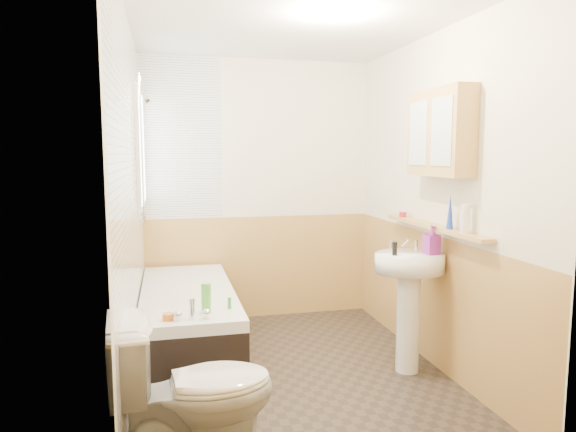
# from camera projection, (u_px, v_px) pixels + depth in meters

# --- Properties ---
(floor) EXTENTS (2.80, 2.80, 0.00)m
(floor) POSITION_uv_depth(u_px,v_px,m) (293.00, 373.00, 3.77)
(floor) COLOR black
(floor) RESTS_ON ground
(ceiling) EXTENTS (2.80, 2.80, 0.00)m
(ceiling) POSITION_uv_depth(u_px,v_px,m) (293.00, 21.00, 3.47)
(ceiling) COLOR white
(ceiling) RESTS_ON ground
(wall_back) EXTENTS (2.20, 0.02, 2.50)m
(wall_back) POSITION_uv_depth(u_px,v_px,m) (258.00, 191.00, 4.98)
(wall_back) COLOR #EFE6C6
(wall_back) RESTS_ON ground
(wall_front) EXTENTS (2.20, 0.02, 2.50)m
(wall_front) POSITION_uv_depth(u_px,v_px,m) (370.00, 235.00, 2.26)
(wall_front) COLOR #EFE6C6
(wall_front) RESTS_ON ground
(wall_left) EXTENTS (0.02, 2.80, 2.50)m
(wall_left) POSITION_uv_depth(u_px,v_px,m) (129.00, 208.00, 3.37)
(wall_left) COLOR #EFE6C6
(wall_left) RESTS_ON ground
(wall_right) EXTENTS (0.02, 2.80, 2.50)m
(wall_right) POSITION_uv_depth(u_px,v_px,m) (435.00, 201.00, 3.88)
(wall_right) COLOR #EFE6C6
(wall_right) RESTS_ON ground
(wainscot_right) EXTENTS (0.01, 2.80, 1.00)m
(wainscot_right) POSITION_uv_depth(u_px,v_px,m) (429.00, 298.00, 3.96)
(wainscot_right) COLOR tan
(wainscot_right) RESTS_ON wall_right
(wainscot_front) EXTENTS (2.20, 0.01, 1.00)m
(wainscot_front) POSITION_uv_depth(u_px,v_px,m) (365.00, 394.00, 2.37)
(wainscot_front) COLOR tan
(wainscot_front) RESTS_ON wall_front
(wainscot_back) EXTENTS (2.20, 0.01, 1.00)m
(wainscot_back) POSITION_uv_depth(u_px,v_px,m) (259.00, 267.00, 5.05)
(wainscot_back) COLOR tan
(wainscot_back) RESTS_ON wall_back
(tile_cladding_left) EXTENTS (0.01, 2.80, 2.50)m
(tile_cladding_left) POSITION_uv_depth(u_px,v_px,m) (133.00, 208.00, 3.37)
(tile_cladding_left) COLOR white
(tile_cladding_left) RESTS_ON wall_left
(tile_return_back) EXTENTS (0.75, 0.01, 1.50)m
(tile_return_back) POSITION_uv_depth(u_px,v_px,m) (181.00, 138.00, 4.74)
(tile_return_back) COLOR white
(tile_return_back) RESTS_ON wall_back
(window) EXTENTS (0.03, 0.79, 0.99)m
(window) POSITION_uv_depth(u_px,v_px,m) (141.00, 149.00, 4.25)
(window) COLOR white
(window) RESTS_ON wall_left
(bathtub) EXTENTS (0.70, 1.73, 0.70)m
(bathtub) POSITION_uv_depth(u_px,v_px,m) (188.00, 322.00, 4.02)
(bathtub) COLOR black
(bathtub) RESTS_ON floor
(shower_riser) EXTENTS (0.10, 0.08, 1.16)m
(shower_riser) POSITION_uv_depth(u_px,v_px,m) (142.00, 136.00, 3.94)
(shower_riser) COLOR silver
(shower_riser) RESTS_ON wall_left
(toilet) EXTENTS (0.86, 0.53, 0.81)m
(toilet) POSITION_uv_depth(u_px,v_px,m) (194.00, 393.00, 2.58)
(toilet) COLOR white
(toilet) RESTS_ON floor
(sink) EXTENTS (0.52, 0.42, 1.00)m
(sink) POSITION_uv_depth(u_px,v_px,m) (409.00, 288.00, 3.75)
(sink) COLOR white
(sink) RESTS_ON floor
(pine_shelf) EXTENTS (0.10, 1.36, 0.03)m
(pine_shelf) POSITION_uv_depth(u_px,v_px,m) (433.00, 227.00, 3.79)
(pine_shelf) COLOR tan
(pine_shelf) RESTS_ON wall_right
(medicine_cabinet) EXTENTS (0.17, 0.68, 0.61)m
(medicine_cabinet) POSITION_uv_depth(u_px,v_px,m) (440.00, 133.00, 3.60)
(medicine_cabinet) COLOR tan
(medicine_cabinet) RESTS_ON wall_right
(foam_can) EXTENTS (0.07, 0.07, 0.19)m
(foam_can) POSITION_uv_depth(u_px,v_px,m) (465.00, 219.00, 3.37)
(foam_can) COLOR silver
(foam_can) RESTS_ON pine_shelf
(green_bottle) EXTENTS (0.06, 0.06, 0.24)m
(green_bottle) POSITION_uv_depth(u_px,v_px,m) (450.00, 212.00, 3.55)
(green_bottle) COLOR #19339E
(green_bottle) RESTS_ON pine_shelf
(black_jar) EXTENTS (0.06, 0.06, 0.04)m
(black_jar) POSITION_uv_depth(u_px,v_px,m) (403.00, 214.00, 4.26)
(black_jar) COLOR maroon
(black_jar) RESTS_ON pine_shelf
(soap_bottle) EXTENTS (0.11, 0.22, 0.10)m
(soap_bottle) POSITION_uv_depth(u_px,v_px,m) (432.00, 247.00, 3.68)
(soap_bottle) COLOR purple
(soap_bottle) RESTS_ON sink
(clear_bottle) EXTENTS (0.04, 0.04, 0.10)m
(clear_bottle) POSITION_uv_depth(u_px,v_px,m) (395.00, 249.00, 3.64)
(clear_bottle) COLOR black
(clear_bottle) RESTS_ON sink
(blue_gel) EXTENTS (0.06, 0.05, 0.20)m
(blue_gel) POSITION_uv_depth(u_px,v_px,m) (206.00, 299.00, 3.37)
(blue_gel) COLOR #59C647
(blue_gel) RESTS_ON bathtub
(cream_jar) EXTENTS (0.08, 0.08, 0.04)m
(cream_jar) POSITION_uv_depth(u_px,v_px,m) (168.00, 317.00, 3.24)
(cream_jar) COLOR orange
(cream_jar) RESTS_ON bathtub
(orange_bottle) EXTENTS (0.03, 0.03, 0.08)m
(orange_bottle) POSITION_uv_depth(u_px,v_px,m) (229.00, 303.00, 3.49)
(orange_bottle) COLOR #388447
(orange_bottle) RESTS_ON bathtub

